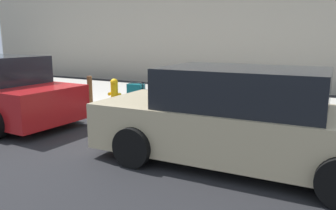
# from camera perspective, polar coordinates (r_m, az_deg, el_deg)

# --- Properties ---
(ground_plane) EXTENTS (40.00, 40.00, 0.00)m
(ground_plane) POSITION_cam_1_polar(r_m,az_deg,el_deg) (9.15, -13.43, -1.63)
(ground_plane) COLOR black
(sidewalk_curb) EXTENTS (18.00, 5.00, 0.14)m
(sidewalk_curb) POSITION_cam_1_polar(r_m,az_deg,el_deg) (11.10, -4.96, 1.25)
(sidewalk_curb) COLOR #ADA89E
(sidewalk_curb) RESTS_ON ground_plane
(suitcase_olive_0) EXTENTS (0.42, 0.25, 0.86)m
(suitcase_olive_0) POSITION_cam_1_polar(r_m,az_deg,el_deg) (7.73, 13.07, -0.76)
(suitcase_olive_0) COLOR #59601E
(suitcase_olive_0) RESTS_ON sidewalk_curb
(suitcase_navy_1) EXTENTS (0.50, 0.20, 0.79)m
(suitcase_navy_1) POSITION_cam_1_polar(r_m,az_deg,el_deg) (7.88, 9.56, -0.57)
(suitcase_navy_1) COLOR navy
(suitcase_navy_1) RESTS_ON sidewalk_curb
(suitcase_red_2) EXTENTS (0.50, 0.20, 0.81)m
(suitcase_red_2) POSITION_cam_1_polar(r_m,az_deg,el_deg) (8.08, 5.98, -0.16)
(suitcase_red_2) COLOR red
(suitcase_red_2) RESTS_ON sidewalk_curb
(suitcase_maroon_3) EXTENTS (0.48, 0.25, 0.60)m
(suitcase_maroon_3) POSITION_cam_1_polar(r_m,az_deg,el_deg) (8.37, 2.87, 0.34)
(suitcase_maroon_3) COLOR maroon
(suitcase_maroon_3) RESTS_ON sidewalk_curb
(suitcase_black_4) EXTENTS (0.36, 0.25, 0.83)m
(suitcase_black_4) POSITION_cam_1_polar(r_m,az_deg,el_deg) (8.43, -0.41, 0.57)
(suitcase_black_4) COLOR black
(suitcase_black_4) RESTS_ON sidewalk_curb
(suitcase_silver_5) EXTENTS (0.46, 0.22, 0.74)m
(suitcase_silver_5) POSITION_cam_1_polar(r_m,az_deg,el_deg) (8.74, -2.76, 0.81)
(suitcase_silver_5) COLOR #9EA0A8
(suitcase_silver_5) RESTS_ON sidewalk_curb
(suitcase_teal_6) EXTENTS (0.44, 0.24, 0.72)m
(suitcase_teal_6) POSITION_cam_1_polar(r_m,az_deg,el_deg) (9.00, -5.43, 1.48)
(suitcase_teal_6) COLOR #0F606B
(suitcase_teal_6) RESTS_ON sidewalk_curb
(fire_hydrant) EXTENTS (0.39, 0.21, 0.77)m
(fire_hydrant) POSITION_cam_1_polar(r_m,az_deg,el_deg) (9.35, -9.07, 2.20)
(fire_hydrant) COLOR #D89E0C
(fire_hydrant) RESTS_ON sidewalk_curb
(bollard_post) EXTENTS (0.14, 0.14, 0.82)m
(bollard_post) POSITION_cam_1_polar(r_m,az_deg,el_deg) (9.69, -13.09, 2.40)
(bollard_post) COLOR brown
(bollard_post) RESTS_ON sidewalk_curb
(parking_meter) EXTENTS (0.12, 0.09, 1.27)m
(parking_meter) POSITION_cam_1_polar(r_m,az_deg,el_deg) (7.73, 22.78, 2.75)
(parking_meter) COLOR slate
(parking_meter) RESTS_ON sidewalk_curb
(parked_car_beige_0) EXTENTS (4.76, 2.10, 1.55)m
(parked_car_beige_0) POSITION_cam_1_polar(r_m,az_deg,el_deg) (5.46, 12.35, -2.40)
(parked_car_beige_0) COLOR tan
(parked_car_beige_0) RESTS_ON ground_plane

